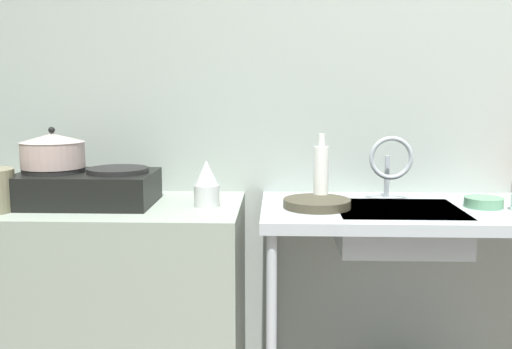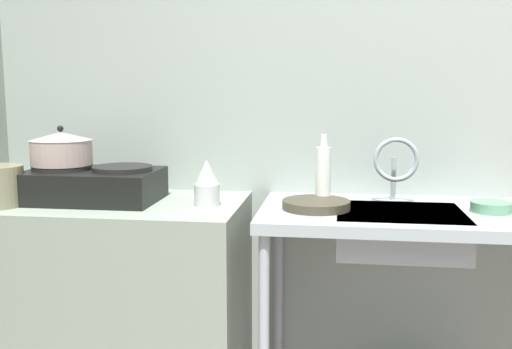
{
  "view_description": "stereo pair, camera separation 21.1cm",
  "coord_description": "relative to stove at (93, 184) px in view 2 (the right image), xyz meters",
  "views": [
    {
      "loc": [
        -0.75,
        -0.79,
        1.33
      ],
      "look_at": [
        -0.83,
        1.3,
        1.02
      ],
      "focal_mm": 40.44,
      "sensor_mm": 36.0,
      "label": 1
    },
    {
      "loc": [
        -0.54,
        -0.77,
        1.33
      ],
      "look_at": [
        -0.83,
        1.3,
        1.02
      ],
      "focal_mm": 40.44,
      "sensor_mm": 36.0,
      "label": 2
    }
  ],
  "objects": [
    {
      "name": "wall_back",
      "position": [
        1.46,
        0.34,
        0.33
      ],
      "size": [
        4.74,
        0.1,
        2.6
      ],
      "primitive_type": "cube",
      "color": "#98A39B",
      "rests_on": "ground"
    },
    {
      "name": "counter_concrete",
      "position": [
        0.05,
        0.0,
        -0.52
      ],
      "size": [
        1.06,
        0.58,
        0.91
      ],
      "primitive_type": "cube",
      "color": "gray",
      "rests_on": "ground"
    },
    {
      "name": "counter_sink",
      "position": [
        1.38,
        0.0,
        -0.14
      ],
      "size": [
        1.45,
        0.58,
        0.91
      ],
      "color": "#A1ABB1",
      "rests_on": "ground"
    },
    {
      "name": "stove",
      "position": [
        0.0,
        0.0,
        0.0
      ],
      "size": [
        0.5,
        0.32,
        0.14
      ],
      "color": "black",
      "rests_on": "counter_concrete"
    },
    {
      "name": "pot_on_left_burner",
      "position": [
        -0.12,
        0.0,
        0.14
      ],
      "size": [
        0.23,
        0.23,
        0.15
      ],
      "color": "#A7918A",
      "rests_on": "stove"
    },
    {
      "name": "percolator",
      "position": [
        0.45,
        -0.02,
        0.02
      ],
      "size": [
        0.09,
        0.09,
        0.17
      ],
      "color": "#BDC0BF",
      "rests_on": "counter_concrete"
    },
    {
      "name": "sink_basin",
      "position": [
        1.15,
        -0.03,
        -0.14
      ],
      "size": [
        0.44,
        0.37,
        0.14
      ],
      "primitive_type": "cube",
      "color": "#A1ABB1",
      "rests_on": "counter_sink"
    },
    {
      "name": "faucet",
      "position": [
        1.14,
        0.12,
        0.09
      ],
      "size": [
        0.17,
        0.09,
        0.25
      ],
      "color": "#A1ABB1",
      "rests_on": "counter_sink"
    },
    {
      "name": "frying_pan",
      "position": [
        0.85,
        -0.03,
        -0.05
      ],
      "size": [
        0.24,
        0.24,
        0.03
      ],
      "primitive_type": "cylinder",
      "color": "#3E392A",
      "rests_on": "counter_sink"
    },
    {
      "name": "small_bowl_on_drainboard",
      "position": [
        1.46,
        0.0,
        -0.05
      ],
      "size": [
        0.14,
        0.14,
        0.04
      ],
      "primitive_type": "cylinder",
      "color": "#5A8E6B",
      "rests_on": "counter_sink"
    },
    {
      "name": "bottle_by_sink",
      "position": [
        0.87,
        0.07,
        0.05
      ],
      "size": [
        0.06,
        0.06,
        0.26
      ],
      "color": "white",
      "rests_on": "counter_sink"
    }
  ]
}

